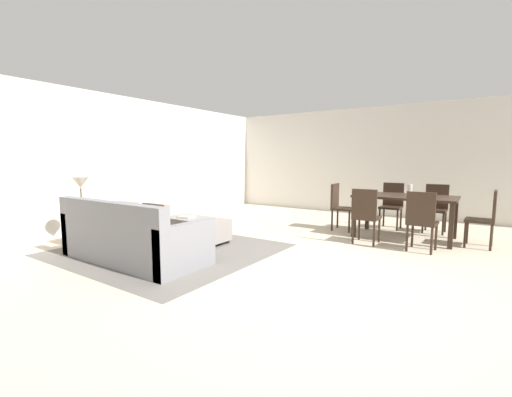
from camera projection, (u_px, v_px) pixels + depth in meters
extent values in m
plane|color=beige|center=(302.00, 270.00, 4.30)|extent=(10.80, 10.80, 0.00)
cube|color=silver|center=(395.00, 161.00, 8.25)|extent=(9.00, 0.12, 2.70)
cube|color=silver|center=(119.00, 162.00, 7.06)|extent=(0.12, 11.00, 2.70)
cube|color=slate|center=(169.00, 250.00, 5.25)|extent=(3.00, 2.80, 0.01)
cube|color=gray|center=(135.00, 245.00, 4.72)|extent=(2.16, 0.92, 0.42)
cube|color=gray|center=(109.00, 218.00, 4.36)|extent=(2.16, 0.16, 0.44)
cube|color=gray|center=(94.00, 229.00, 5.28)|extent=(0.14, 0.92, 0.62)
cube|color=gray|center=(186.00, 248.00, 4.15)|extent=(0.14, 0.92, 0.62)
cube|color=gray|center=(103.00, 214.00, 4.90)|extent=(0.39, 0.11, 0.39)
cube|color=gray|center=(128.00, 217.00, 4.60)|extent=(0.41, 0.14, 0.41)
cube|color=gray|center=(155.00, 220.00, 4.29)|extent=(0.42, 0.14, 0.43)
cube|color=gray|center=(196.00, 228.00, 5.73)|extent=(1.13, 0.55, 0.35)
cylinder|color=#332319|center=(184.00, 234.00, 6.23)|extent=(0.05, 0.05, 0.06)
cylinder|color=#332319|center=(228.00, 242.00, 5.65)|extent=(0.05, 0.05, 0.06)
cylinder|color=#332319|center=(165.00, 239.00, 5.86)|extent=(0.05, 0.05, 0.06)
cylinder|color=#332319|center=(210.00, 247.00, 5.28)|extent=(0.05, 0.05, 0.06)
cube|color=brown|center=(82.00, 210.00, 5.47)|extent=(0.40, 0.40, 0.03)
cylinder|color=brown|center=(87.00, 225.00, 5.74)|extent=(0.04, 0.04, 0.56)
cylinder|color=brown|center=(99.00, 228.00, 5.55)|extent=(0.04, 0.04, 0.56)
cylinder|color=brown|center=(67.00, 229.00, 5.46)|extent=(0.04, 0.04, 0.56)
cylinder|color=brown|center=(78.00, 231.00, 5.27)|extent=(0.04, 0.04, 0.56)
cylinder|color=brown|center=(82.00, 209.00, 5.47)|extent=(0.16, 0.16, 0.02)
cylinder|color=brown|center=(81.00, 198.00, 5.45)|extent=(0.02, 0.02, 0.32)
cone|color=beige|center=(80.00, 182.00, 5.42)|extent=(0.26, 0.26, 0.18)
cube|color=#332319|center=(405.00, 197.00, 6.00)|extent=(1.65, 0.97, 0.04)
cube|color=#332319|center=(368.00, 211.00, 6.81)|extent=(0.07, 0.07, 0.72)
cube|color=#332319|center=(455.00, 219.00, 5.96)|extent=(0.07, 0.07, 0.72)
cube|color=#332319|center=(354.00, 217.00, 6.12)|extent=(0.07, 0.07, 0.72)
cube|color=#332319|center=(451.00, 226.00, 5.26)|extent=(0.07, 0.07, 0.72)
cube|color=#332319|center=(367.00, 218.00, 5.64)|extent=(0.40, 0.40, 0.04)
cube|color=#332319|center=(364.00, 204.00, 5.46)|extent=(0.40, 0.04, 0.47)
cylinder|color=#332319|center=(359.00, 228.00, 5.90)|extent=(0.04, 0.04, 0.41)
cylinder|color=#332319|center=(379.00, 230.00, 5.71)|extent=(0.04, 0.04, 0.41)
cylinder|color=#332319|center=(353.00, 232.00, 5.62)|extent=(0.04, 0.04, 0.41)
cylinder|color=#332319|center=(374.00, 234.00, 5.43)|extent=(0.04, 0.04, 0.41)
cube|color=#332319|center=(422.00, 223.00, 5.16)|extent=(0.42, 0.42, 0.04)
cube|color=#332319|center=(421.00, 208.00, 4.99)|extent=(0.40, 0.06, 0.47)
cylinder|color=#332319|center=(412.00, 234.00, 5.42)|extent=(0.04, 0.04, 0.41)
cylinder|color=#332319|center=(436.00, 237.00, 5.22)|extent=(0.04, 0.04, 0.41)
cylinder|color=#332319|center=(407.00, 238.00, 5.15)|extent=(0.04, 0.04, 0.41)
cylinder|color=#332319|center=(432.00, 241.00, 4.95)|extent=(0.04, 0.04, 0.41)
cube|color=#332319|center=(391.00, 207.00, 6.85)|extent=(0.40, 0.40, 0.04)
cube|color=#332319|center=(393.00, 194.00, 6.96)|extent=(0.40, 0.04, 0.47)
cylinder|color=#332319|center=(397.00, 221.00, 6.64)|extent=(0.04, 0.04, 0.41)
cylinder|color=#332319|center=(379.00, 219.00, 6.83)|extent=(0.04, 0.04, 0.41)
cylinder|color=#332319|center=(401.00, 218.00, 6.92)|extent=(0.04, 0.04, 0.41)
cylinder|color=#332319|center=(384.00, 217.00, 7.11)|extent=(0.04, 0.04, 0.41)
cube|color=#332319|center=(435.00, 210.00, 6.45)|extent=(0.41, 0.41, 0.04)
cube|color=#332319|center=(437.00, 196.00, 6.56)|extent=(0.40, 0.05, 0.47)
cylinder|color=#332319|center=(443.00, 224.00, 6.24)|extent=(0.04, 0.04, 0.41)
cylinder|color=#332319|center=(423.00, 222.00, 6.43)|extent=(0.04, 0.04, 0.41)
cylinder|color=#332319|center=(445.00, 222.00, 6.51)|extent=(0.04, 0.04, 0.41)
cylinder|color=#332319|center=(426.00, 220.00, 6.71)|extent=(0.04, 0.04, 0.41)
cube|color=#332319|center=(480.00, 221.00, 5.38)|extent=(0.42, 0.42, 0.04)
cube|color=#332319|center=(495.00, 206.00, 5.24)|extent=(0.06, 0.40, 0.47)
cylinder|color=#332319|center=(465.00, 235.00, 5.37)|extent=(0.04, 0.04, 0.41)
cylinder|color=#332319|center=(467.00, 231.00, 5.64)|extent=(0.04, 0.04, 0.41)
cylinder|color=#332319|center=(491.00, 238.00, 5.17)|extent=(0.04, 0.04, 0.41)
cylinder|color=#332319|center=(492.00, 234.00, 5.44)|extent=(0.04, 0.04, 0.41)
cube|color=#332319|center=(343.00, 209.00, 6.68)|extent=(0.42, 0.42, 0.04)
cube|color=#332319|center=(335.00, 195.00, 6.74)|extent=(0.06, 0.40, 0.47)
cylinder|color=#332319|center=(354.00, 219.00, 6.76)|extent=(0.04, 0.04, 0.41)
cylinder|color=#332319|center=(349.00, 222.00, 6.47)|extent=(0.04, 0.04, 0.41)
cylinder|color=#332319|center=(338.00, 218.00, 6.93)|extent=(0.04, 0.04, 0.41)
cylinder|color=#332319|center=(332.00, 220.00, 6.65)|extent=(0.04, 0.04, 0.41)
cylinder|color=silver|center=(410.00, 190.00, 5.91)|extent=(0.08, 0.08, 0.21)
cube|color=silver|center=(186.00, 217.00, 5.73)|extent=(0.28, 0.23, 0.03)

